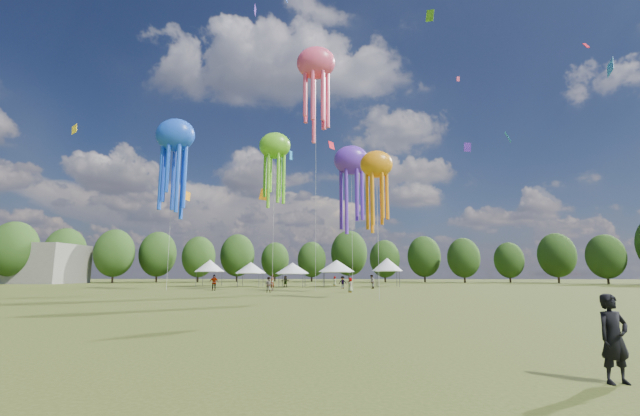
{
  "coord_description": "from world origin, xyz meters",
  "views": [
    {
      "loc": [
        3.27,
        -10.35,
        1.91
      ],
      "look_at": [
        1.87,
        15.0,
        6.0
      ],
      "focal_mm": 23.08,
      "sensor_mm": 36.0,
      "label": 1
    }
  ],
  "objects": [
    {
      "name": "ground",
      "position": [
        0.0,
        0.0,
        0.0
      ],
      "size": [
        300.0,
        300.0,
        0.0
      ],
      "primitive_type": "plane",
      "color": "#384416",
      "rests_on": "ground"
    },
    {
      "name": "observer_main",
      "position": [
        8.1,
        -2.45,
        0.78
      ],
      "size": [
        0.63,
        0.48,
        1.56
      ],
      "primitive_type": "imported",
      "rotation": [
        0.0,
        0.0,
        0.21
      ],
      "color": "black",
      "rests_on": "ground"
    },
    {
      "name": "spectator_near",
      "position": [
        -4.63,
        33.39,
        0.8
      ],
      "size": [
        0.89,
        0.76,
        1.61
      ],
      "primitive_type": "imported",
      "rotation": [
        0.0,
        0.0,
        2.93
      ],
      "color": "gray",
      "rests_on": "ground"
    },
    {
      "name": "spectators_far",
      "position": [
        -1.03,
        45.14,
        0.85
      ],
      "size": [
        19.92,
        26.37,
        1.88
      ],
      "color": "gray",
      "rests_on": "ground"
    },
    {
      "name": "festival_tents",
      "position": [
        -3.7,
        53.73,
        3.09
      ],
      "size": [
        33.34,
        10.41,
        4.36
      ],
      "color": "#47474C",
      "rests_on": "ground"
    },
    {
      "name": "show_kites",
      "position": [
        -5.52,
        36.32,
        18.59
      ],
      "size": [
        27.3,
        19.79,
        30.71
      ],
      "color": "#64C620",
      "rests_on": "ground"
    },
    {
      "name": "small_kites",
      "position": [
        -1.14,
        41.39,
        31.18
      ],
      "size": [
        70.45,
        62.39,
        43.28
      ],
      "color": "#64C620",
      "rests_on": "ground"
    },
    {
      "name": "treeline",
      "position": [
        -3.87,
        62.51,
        6.54
      ],
      "size": [
        201.57,
        95.24,
        13.43
      ],
      "color": "#38281C",
      "rests_on": "ground"
    }
  ]
}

